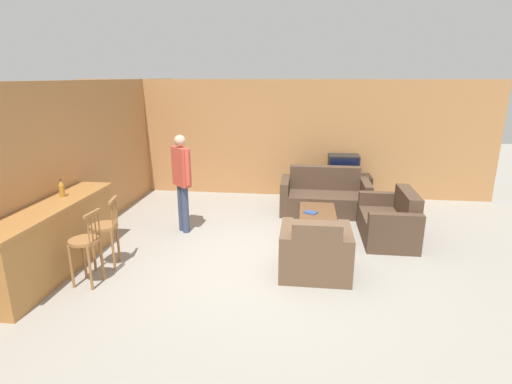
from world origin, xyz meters
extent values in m
plane|color=gray|center=(0.00, 0.00, 0.00)|extent=(24.00, 24.00, 0.00)
cube|color=#B27A47|center=(0.00, 3.66, 1.30)|extent=(9.40, 0.08, 2.60)
cube|color=#B27A47|center=(-3.14, 1.33, 1.30)|extent=(0.08, 8.66, 2.60)
cube|color=#A87038|center=(-2.81, -0.60, 0.47)|extent=(0.47, 2.43, 0.94)
cube|color=#A87038|center=(-2.81, -0.60, 0.96)|extent=(0.55, 2.49, 0.05)
cylinder|color=#996638|center=(-2.21, -0.85, 0.62)|extent=(0.42, 0.42, 0.04)
cylinder|color=#996638|center=(-2.34, -0.71, 0.30)|extent=(0.04, 0.04, 0.60)
cylinder|color=#996638|center=(-2.36, -0.98, 0.30)|extent=(0.04, 0.04, 0.60)
cylinder|color=#996638|center=(-2.07, -0.73, 0.30)|extent=(0.04, 0.04, 0.60)
cylinder|color=#996638|center=(-2.09, -1.00, 0.30)|extent=(0.04, 0.04, 0.60)
cylinder|color=#996638|center=(-2.04, -0.75, 0.81)|extent=(0.02, 0.02, 0.35)
cylinder|color=#996638|center=(-2.05, -0.83, 0.81)|extent=(0.02, 0.02, 0.35)
cylinder|color=#996638|center=(-2.05, -0.91, 0.81)|extent=(0.02, 0.02, 0.35)
cylinder|color=#996638|center=(-2.06, -0.98, 0.81)|extent=(0.02, 0.02, 0.35)
cube|color=#996638|center=(-2.05, -0.87, 1.00)|extent=(0.06, 0.33, 0.04)
cylinder|color=#996638|center=(-2.21, -0.33, 0.62)|extent=(0.45, 0.45, 0.04)
cylinder|color=#996638|center=(-2.37, -0.22, 0.30)|extent=(0.04, 0.04, 0.60)
cylinder|color=#996638|center=(-2.32, -0.49, 0.30)|extent=(0.04, 0.04, 0.60)
cylinder|color=#996638|center=(-2.11, -0.17, 0.30)|extent=(0.04, 0.04, 0.60)
cylinder|color=#996638|center=(-2.06, -0.44, 0.30)|extent=(0.04, 0.04, 0.60)
cylinder|color=#996638|center=(-2.08, -0.19, 0.81)|extent=(0.02, 0.02, 0.35)
cylinder|color=#996638|center=(-2.06, -0.26, 0.81)|extent=(0.02, 0.02, 0.35)
cylinder|color=#996638|center=(-2.05, -0.34, 0.81)|extent=(0.02, 0.02, 0.35)
cylinder|color=#996638|center=(-2.03, -0.41, 0.81)|extent=(0.02, 0.02, 0.35)
cube|color=#996638|center=(-2.05, -0.30, 1.00)|extent=(0.10, 0.33, 0.04)
cube|color=#4C3828|center=(1.01, 2.44, 0.21)|extent=(1.43, 0.89, 0.41)
cube|color=#4C3828|center=(1.01, 2.78, 0.65)|extent=(1.43, 0.22, 0.48)
cube|color=#4C3828|center=(0.21, 2.44, 0.34)|extent=(0.16, 0.89, 0.67)
cube|color=#4C3828|center=(1.80, 2.44, 0.34)|extent=(0.16, 0.89, 0.67)
cube|color=brown|center=(0.77, -0.18, 0.21)|extent=(0.64, 0.85, 0.41)
cube|color=brown|center=(0.77, -0.49, 0.64)|extent=(0.64, 0.22, 0.45)
cube|color=brown|center=(1.17, -0.18, 0.33)|extent=(0.16, 0.85, 0.66)
cube|color=brown|center=(0.37, -0.18, 0.33)|extent=(0.16, 0.85, 0.66)
cube|color=#4C3828|center=(2.00, 1.20, 0.21)|extent=(0.82, 1.01, 0.41)
cube|color=#4C3828|center=(2.30, 1.20, 0.63)|extent=(0.22, 1.01, 0.44)
cube|color=#4C3828|center=(2.00, 1.79, 0.33)|extent=(0.82, 0.16, 0.65)
cube|color=#4C3828|center=(2.00, 0.61, 0.33)|extent=(0.82, 0.16, 0.65)
cube|color=brown|center=(0.83, 1.20, 0.42)|extent=(0.61, 1.07, 0.04)
cube|color=brown|center=(0.57, 0.70, 0.20)|extent=(0.06, 0.06, 0.40)
cube|color=brown|center=(1.10, 0.70, 0.20)|extent=(0.06, 0.06, 0.40)
cube|color=brown|center=(0.57, 1.70, 0.20)|extent=(0.06, 0.06, 0.40)
cube|color=brown|center=(1.10, 1.70, 0.20)|extent=(0.06, 0.06, 0.40)
cube|color=#2D2319|center=(1.42, 3.33, 0.29)|extent=(1.23, 0.51, 0.58)
cube|color=black|center=(1.42, 3.33, 0.80)|extent=(0.65, 0.45, 0.45)
cube|color=black|center=(1.42, 3.10, 0.80)|extent=(0.58, 0.01, 0.38)
cylinder|color=#B27A23|center=(-2.88, -0.18, 1.07)|extent=(0.08, 0.08, 0.17)
cone|color=#B27A23|center=(-2.88, -0.18, 1.19)|extent=(0.07, 0.07, 0.07)
cylinder|color=black|center=(-2.88, -0.18, 1.24)|extent=(0.03, 0.03, 0.02)
cube|color=navy|center=(0.71, 1.12, 0.45)|extent=(0.25, 0.23, 0.02)
cylinder|color=#384260|center=(-1.56, 1.18, 0.42)|extent=(0.12, 0.12, 0.84)
cylinder|color=#384260|center=(-1.46, 1.08, 0.42)|extent=(0.12, 0.12, 0.84)
cube|color=#CC4C3D|center=(-1.51, 1.13, 1.17)|extent=(0.39, 0.39, 0.67)
cylinder|color=#CC4C3D|center=(-1.66, 1.28, 1.20)|extent=(0.08, 0.08, 0.61)
cylinder|color=#CC4C3D|center=(-1.35, 0.98, 1.20)|extent=(0.08, 0.08, 0.61)
sphere|color=tan|center=(-1.51, 1.13, 1.62)|extent=(0.19, 0.19, 0.19)
camera|label=1|loc=(0.58, -5.32, 2.66)|focal=28.00mm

